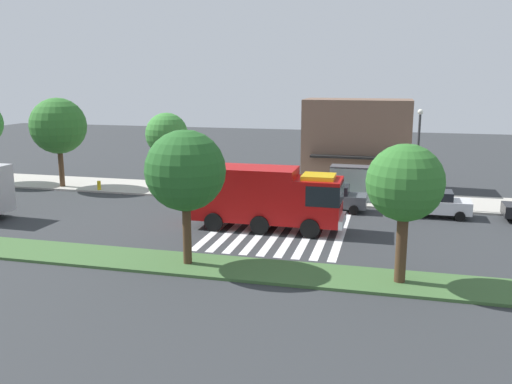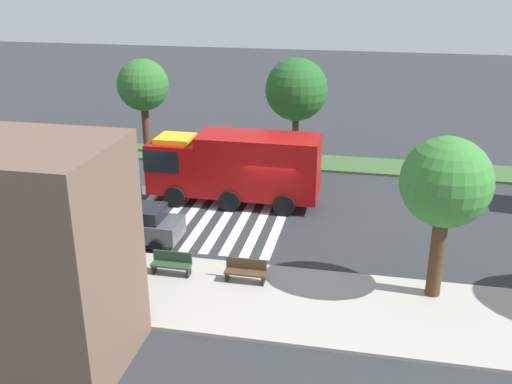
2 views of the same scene
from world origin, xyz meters
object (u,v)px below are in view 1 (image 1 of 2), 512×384
object	(u,v)px
parked_car_west	(332,197)
median_tree_west	(185,171)
bench_near_shelter	(299,192)
fire_truck	(269,195)
sidewalk_tree_west	(58,126)
bus_stop_shelter	(355,177)
parked_car_mid	(435,203)
fire_hydrant	(99,185)
median_tree_center	(405,184)
street_lamp	(418,150)
bench_west_of_shelter	(259,190)
sidewalk_tree_center	(167,135)

from	to	relation	value
parked_car_west	median_tree_west	size ratio (longest dim) A/B	0.70
bench_near_shelter	fire_truck	bearing A→B (deg)	-92.84
parked_car_west	fire_truck	bearing A→B (deg)	-119.01
sidewalk_tree_west	bus_stop_shelter	bearing A→B (deg)	1.15
parked_car_mid	fire_hydrant	xyz separation A→B (m)	(-25.02, 1.70, -0.38)
parked_car_west	median_tree_center	bearing A→B (deg)	-70.43
street_lamp	fire_hydrant	bearing A→B (deg)	-179.76
parked_car_mid	bus_stop_shelter	distance (m)	6.03
street_lamp	parked_car_west	bearing A→B (deg)	-161.65
street_lamp	median_tree_center	size ratio (longest dim) A/B	1.10
bench_west_of_shelter	sidewalk_tree_west	xyz separation A→B (m)	(-16.27, -0.47, 4.41)
bus_stop_shelter	median_tree_center	distance (m)	15.84
bus_stop_shelter	parked_car_mid	bearing A→B (deg)	-26.64
parked_car_west	fire_hydrant	bearing A→B (deg)	175.43
bench_near_shelter	median_tree_center	bearing A→B (deg)	-65.30
bench_near_shelter	sidewalk_tree_center	distance (m)	10.81
bench_near_shelter	sidewalk_tree_west	world-z (taller)	sidewalk_tree_west
fire_truck	sidewalk_tree_west	size ratio (longest dim) A/B	1.27
parked_car_west	sidewalk_tree_west	distance (m)	22.49
fire_truck	bench_west_of_shelter	world-z (taller)	fire_truck
bench_west_of_shelter	parked_car_west	bearing A→B (deg)	-24.96
street_lamp	bus_stop_shelter	bearing A→B (deg)	168.20
bench_west_of_shelter	median_tree_center	bearing A→B (deg)	-56.73
bus_stop_shelter	sidewalk_tree_center	world-z (taller)	sidewalk_tree_center
sidewalk_tree_west	median_tree_west	distance (m)	22.23
parked_car_west	sidewalk_tree_center	size ratio (longest dim) A/B	0.74
street_lamp	fire_hydrant	size ratio (longest dim) A/B	9.45
bus_stop_shelter	sidewalk_tree_center	xyz separation A→B (m)	(-14.06, -0.47, 2.64)
parked_car_west	bench_west_of_shelter	distance (m)	6.33
bus_stop_shelter	fire_hydrant	size ratio (longest dim) A/B	5.00
parked_car_west	bench_near_shelter	world-z (taller)	parked_car_west
bus_stop_shelter	bench_west_of_shelter	bearing A→B (deg)	179.99
fire_hydrant	bench_west_of_shelter	bearing A→B (deg)	4.36
fire_truck	sidewalk_tree_center	distance (m)	12.59
bench_near_shelter	sidewalk_tree_center	world-z (taller)	sidewalk_tree_center
street_lamp	median_tree_west	xyz separation A→B (m)	(-10.91, -14.46, 0.59)
parked_car_mid	sidewalk_tree_center	xyz separation A→B (m)	(-19.37, 2.20, 3.65)
sidewalk_tree_center	median_tree_west	xyz separation A→B (m)	(7.30, -14.86, 0.07)
fire_truck	parked_car_west	distance (m)	6.41
parked_car_west	bus_stop_shelter	bearing A→B (deg)	65.12
street_lamp	sidewalk_tree_center	distance (m)	18.22
fire_truck	sidewalk_tree_center	size ratio (longest dim) A/B	1.48
parked_car_west	fire_hydrant	xyz separation A→B (m)	(-18.43, 1.70, -0.41)
parked_car_mid	median_tree_west	bearing A→B (deg)	-133.24
bench_west_of_shelter	fire_hydrant	size ratio (longest dim) A/B	2.29
bus_stop_shelter	bench_near_shelter	size ratio (longest dim) A/B	2.19
fire_truck	parked_car_west	size ratio (longest dim) A/B	2.01
parked_car_mid	sidewalk_tree_west	distance (m)	28.98
bus_stop_shelter	median_tree_center	size ratio (longest dim) A/B	0.58
fire_truck	street_lamp	xyz separation A→B (m)	(8.55, 7.28, 1.98)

